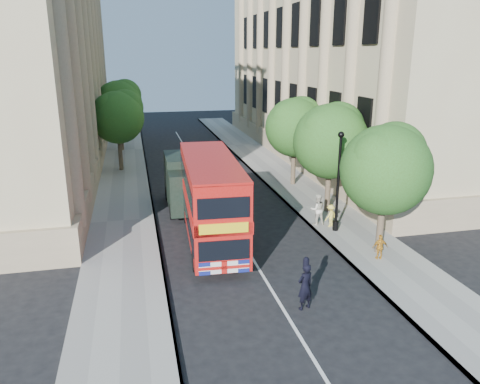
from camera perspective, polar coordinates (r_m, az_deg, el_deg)
ground at (r=18.18m, az=4.63°, el=-13.02°), size 120.00×120.00×0.00m
pavement_right at (r=28.62m, az=9.63°, el=-1.75°), size 3.50×80.00×0.12m
pavement_left at (r=26.57m, az=-14.01°, el=-3.48°), size 3.50×80.00×0.12m
building_right at (r=43.28m, az=13.20°, el=16.26°), size 12.00×38.00×18.00m
building_left at (r=40.01m, az=-26.77°, el=14.98°), size 12.00×38.00×18.00m
tree_right_near at (r=21.54m, az=17.42°, el=3.19°), size 4.00×4.00×6.08m
tree_right_mid at (r=26.74m, az=11.06°, el=6.58°), size 4.20×4.20×6.37m
tree_right_far at (r=32.26m, az=6.74°, el=8.22°), size 4.00×4.00×6.15m
tree_left_far at (r=37.34m, az=-14.65°, el=9.14°), size 4.00×4.00×6.30m
tree_left_back at (r=45.26m, az=-14.48°, el=10.72°), size 4.20×4.20×6.65m
lamp_post at (r=24.13m, az=11.85°, el=0.73°), size 0.32×0.32×5.16m
double_decker_bus at (r=22.55m, az=-3.56°, el=-0.70°), size 2.83×9.00×4.10m
box_van at (r=27.85m, az=-6.62°, el=0.99°), size 2.28×5.43×3.09m
police_constable at (r=17.33m, az=7.93°, el=-11.34°), size 0.76×0.63×1.79m
woman_pedestrian at (r=25.28m, az=9.41°, el=-2.11°), size 0.82×0.65×1.66m
child_a at (r=21.79m, az=16.70°, el=-6.44°), size 0.71×0.38×1.15m
child_b at (r=25.18m, az=10.97°, el=-2.82°), size 0.89×0.76×1.19m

